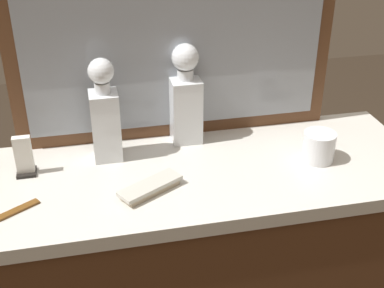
# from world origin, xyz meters

# --- Properties ---
(dresser_mirror) EXTENTS (0.92, 0.03, 0.63)m
(dresser_mirror) POSITION_xyz_m (0.00, 0.22, 1.21)
(dresser_mirror) COLOR brown
(dresser_mirror) RESTS_ON dresser
(crystal_decanter_right) EXTENTS (0.08, 0.08, 0.29)m
(crystal_decanter_right) POSITION_xyz_m (0.02, 0.17, 1.01)
(crystal_decanter_right) COLOR white
(crystal_decanter_right) RESTS_ON dresser
(crystal_decanter_far_left) EXTENTS (0.08, 0.08, 0.29)m
(crystal_decanter_far_left) POSITION_xyz_m (-0.21, 0.12, 1.01)
(crystal_decanter_far_left) COLOR white
(crystal_decanter_far_left) RESTS_ON dresser
(crystal_tumbler_far_left) EXTENTS (0.09, 0.09, 0.08)m
(crystal_tumbler_far_left) POSITION_xyz_m (0.35, -0.02, 0.93)
(crystal_tumbler_far_left) COLOR white
(crystal_tumbler_far_left) RESTS_ON dresser
(silver_brush_left) EXTENTS (0.17, 0.13, 0.02)m
(silver_brush_left) POSITION_xyz_m (-0.12, -0.08, 0.90)
(silver_brush_left) COLOR #B7A88C
(silver_brush_left) RESTS_ON dresser
(tortoiseshell_comb) EXTENTS (0.11, 0.08, 0.01)m
(tortoiseshell_comb) POSITION_xyz_m (-0.45, -0.09, 0.90)
(tortoiseshell_comb) COLOR brown
(tortoiseshell_comb) RESTS_ON dresser
(napkin_holder) EXTENTS (0.05, 0.05, 0.11)m
(napkin_holder) POSITION_xyz_m (-0.43, 0.08, 0.94)
(napkin_holder) COLOR black
(napkin_holder) RESTS_ON dresser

